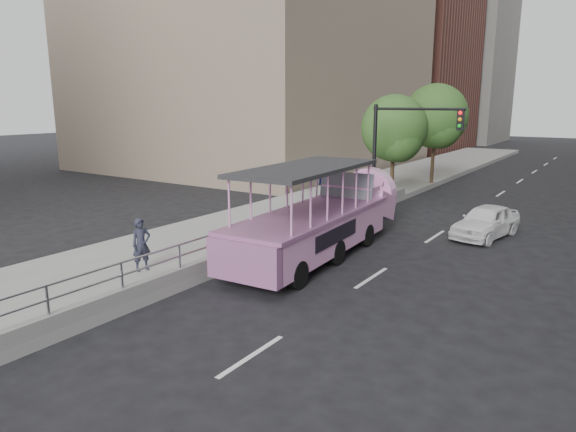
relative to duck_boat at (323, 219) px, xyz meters
name	(u,v)px	position (x,y,z in m)	size (l,w,h in m)	color
ground	(269,314)	(1.66, -5.61, -1.20)	(160.00, 160.00, 0.00)	black
sidewalk	(295,213)	(-4.09, 4.39, -1.05)	(5.50, 80.00, 0.30)	#A5A49F
kerb_wall	(226,257)	(-1.46, -3.61, -0.72)	(0.24, 30.00, 0.36)	gray
guardrail	(226,237)	(-1.46, -3.61, -0.06)	(0.07, 22.00, 0.71)	#AFB0B4
duck_boat	(323,219)	(0.00, 0.00, 0.00)	(2.94, 9.88, 3.24)	black
car	(486,221)	(4.34, 5.40, -0.55)	(1.54, 3.82, 1.30)	white
pedestrian_near	(141,245)	(-3.04, -5.63, -0.10)	(0.59, 0.39, 1.61)	#272939
parking_sign	(325,188)	(-1.34, 2.43, 0.67)	(0.15, 0.67, 3.03)	black
traffic_signal	(399,142)	(-0.05, 6.89, 2.30)	(4.20, 0.32, 5.20)	black
street_tree_near	(395,131)	(-1.65, 10.31, 2.62)	(3.52, 3.52, 5.72)	#372919
street_tree_far	(436,119)	(-1.45, 16.31, 3.10)	(3.97, 3.97, 6.45)	#372919
midrise_brick	(386,34)	(-16.34, 42.39, 11.80)	(18.00, 16.00, 26.00)	brown
midrise_stone_b	(445,68)	(-14.34, 58.39, 8.80)	(16.00, 14.00, 20.00)	slate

